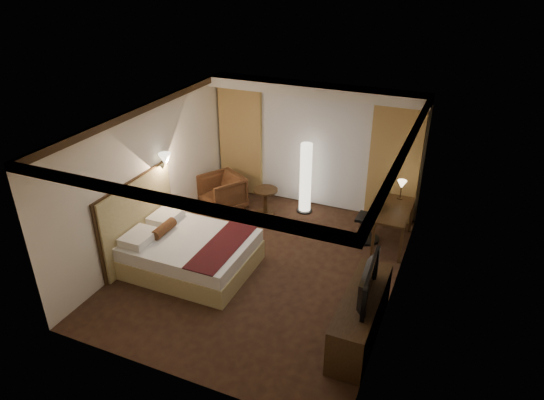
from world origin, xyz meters
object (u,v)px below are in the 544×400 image
at_px(bed, 191,253).
at_px(desk, 393,227).
at_px(office_chair, 368,216).
at_px(side_table, 266,201).
at_px(armchair, 222,191).
at_px(floor_lamp, 306,178).
at_px(television, 363,277).
at_px(dresser, 361,316).

relative_size(bed, desk, 1.65).
distance_m(desk, office_chair, 0.50).
bearing_deg(side_table, bed, -99.18).
xyz_separation_m(armchair, office_chair, (3.20, -0.05, 0.10)).
relative_size(armchair, floor_lamp, 0.54).
bearing_deg(bed, office_chair, 39.35).
bearing_deg(bed, armchair, 104.68).
xyz_separation_m(bed, floor_lamp, (1.12, 2.78, 0.48)).
xyz_separation_m(office_chair, television, (0.49, -2.66, 0.52)).
xyz_separation_m(dresser, television, (-0.03, 0.00, 0.68)).
distance_m(desk, television, 2.79).
bearing_deg(dresser, floor_lamp, 121.64).
relative_size(bed, armchair, 2.48).
distance_m(bed, dresser, 3.19).
bearing_deg(desk, bed, -144.59).
relative_size(floor_lamp, office_chair, 1.51).
height_order(armchair, office_chair, office_chair).
relative_size(side_table, desk, 0.45).
bearing_deg(television, bed, 77.34).
bearing_deg(bed, television, -9.33).
height_order(bed, floor_lamp, floor_lamp).
distance_m(bed, armchair, 2.28).
xyz_separation_m(bed, desk, (3.09, 2.20, 0.07)).
bearing_deg(dresser, bed, 170.76).
xyz_separation_m(side_table, dresser, (2.76, -2.87, 0.08)).
xyz_separation_m(armchair, dresser, (3.72, -2.71, -0.06)).
xyz_separation_m(desk, dresser, (0.05, -2.71, -0.01)).
bearing_deg(floor_lamp, armchair, -161.03).
xyz_separation_m(armchair, floor_lamp, (1.69, 0.58, 0.36)).
relative_size(side_table, office_chair, 0.55).
distance_m(side_table, dresser, 3.99).
height_order(bed, office_chair, office_chair).
bearing_deg(television, side_table, 40.26).
height_order(bed, television, television).
xyz_separation_m(side_table, office_chair, (2.24, -0.21, 0.23)).
bearing_deg(dresser, side_table, 133.90).
distance_m(bed, floor_lamp, 3.03).
bearing_deg(office_chair, dresser, -77.05).
bearing_deg(floor_lamp, desk, -16.38).
height_order(desk, office_chair, office_chair).
bearing_deg(dresser, office_chair, 101.10).
bearing_deg(office_chair, bed, -138.80).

